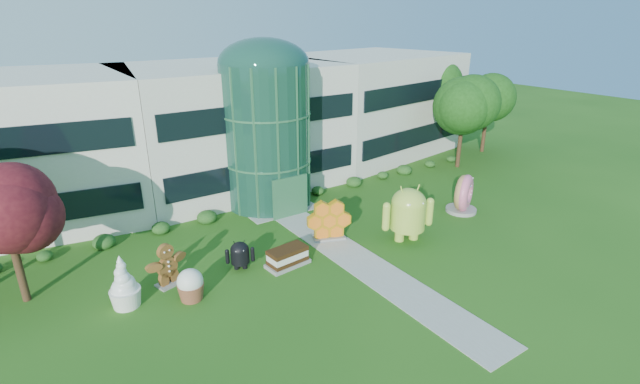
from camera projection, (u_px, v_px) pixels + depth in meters
ground at (377, 273)px, 24.45m from camera, size 140.00×140.00×0.00m
building at (231, 124)px, 36.71m from camera, size 46.00×15.00×9.30m
atrium at (267, 136)px, 31.98m from camera, size 6.00×6.00×9.80m
walkway at (354, 257)px, 25.99m from camera, size 2.40×20.00×0.04m
tree_red at (13, 244)px, 21.07m from camera, size 4.00×4.00×6.00m
trees_backdrop at (260, 143)px, 33.00m from camera, size 52.00×8.00×8.40m
android_green at (408, 210)px, 27.43m from camera, size 3.94×3.24×3.84m
android_black at (240, 253)px, 24.57m from camera, size 1.89×1.61×1.82m
donut at (463, 193)px, 31.64m from camera, size 2.88×2.29×2.70m
gingerbread at (167, 264)px, 23.03m from camera, size 2.65×1.64×2.29m
ice_cream_sandwich at (288, 257)px, 25.02m from camera, size 2.45×1.41×1.05m
honeycomb at (329, 222)px, 27.82m from camera, size 3.04×1.99×2.25m
froyo at (123, 282)px, 21.25m from camera, size 1.74×1.74×2.60m
cupcake at (190, 284)px, 21.94m from camera, size 1.55×1.55×1.60m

